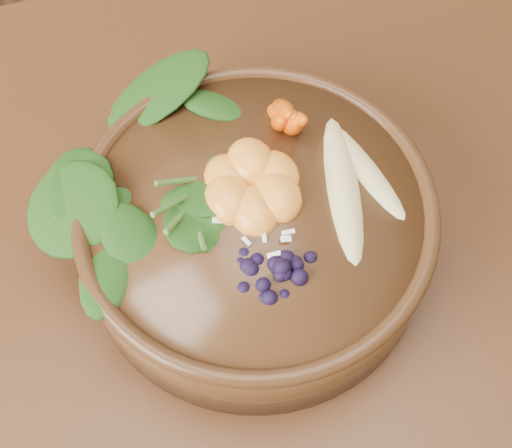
# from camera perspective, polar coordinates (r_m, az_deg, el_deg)

# --- Properties ---
(dining_table) EXTENTS (1.60, 0.90, 0.75)m
(dining_table) POSITION_cam_1_polar(r_m,az_deg,el_deg) (0.60, 3.59, -16.39)
(dining_table) COLOR #331C0C
(dining_table) RESTS_ON ground
(stoneware_bowl) EXTENTS (0.26, 0.26, 0.07)m
(stoneware_bowl) POSITION_cam_1_polar(r_m,az_deg,el_deg) (0.52, 0.00, -0.54)
(stoneware_bowl) COLOR #432713
(stoneware_bowl) RESTS_ON dining_table
(kale_heap) EXTENTS (0.17, 0.15, 0.04)m
(kale_heap) POSITION_cam_1_polar(r_m,az_deg,el_deg) (0.50, -6.04, 6.40)
(kale_heap) COLOR #204D14
(kale_heap) RESTS_ON stoneware_bowl
(carrot_cluster) EXTENTS (0.05, 0.05, 0.07)m
(carrot_cluster) POSITION_cam_1_polar(r_m,az_deg,el_deg) (0.51, 2.86, 10.98)
(carrot_cluster) COLOR #FE5E06
(carrot_cluster) RESTS_ON stoneware_bowl
(banana_halves) EXTENTS (0.07, 0.14, 0.02)m
(banana_halves) POSITION_cam_1_polar(r_m,az_deg,el_deg) (0.50, 8.00, 4.40)
(banana_halves) COLOR #E0CC84
(banana_halves) RESTS_ON stoneware_bowl
(mandarin_cluster) EXTENTS (0.08, 0.08, 0.03)m
(mandarin_cluster) POSITION_cam_1_polar(r_m,az_deg,el_deg) (0.49, -0.31, 3.79)
(mandarin_cluster) COLOR orange
(mandarin_cluster) RESTS_ON stoneware_bowl
(blueberry_pile) EXTENTS (0.12, 0.09, 0.04)m
(blueberry_pile) POSITION_cam_1_polar(r_m,az_deg,el_deg) (0.45, 2.15, -2.90)
(blueberry_pile) COLOR black
(blueberry_pile) RESTS_ON stoneware_bowl
(coconut_flakes) EXTENTS (0.08, 0.06, 0.01)m
(coconut_flakes) POSITION_cam_1_polar(r_m,az_deg,el_deg) (0.48, 0.77, -0.08)
(coconut_flakes) COLOR white
(coconut_flakes) RESTS_ON stoneware_bowl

